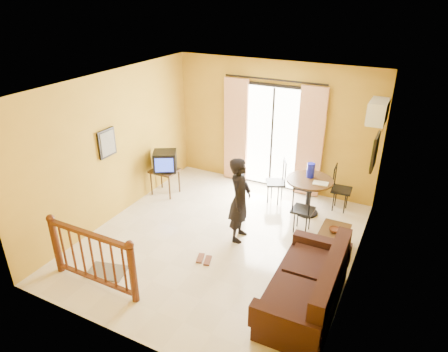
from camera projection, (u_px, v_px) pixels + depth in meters
The scene contains 19 objects.
ground at pixel (220, 240), 7.17m from camera, with size 5.00×5.00×0.00m, color beige.
room_shell at pixel (220, 152), 6.44m from camera, with size 5.00×5.00×5.00m.
balcony_door at pixel (272, 137), 8.62m from camera, with size 2.25×0.14×2.46m.
tv_table at pixel (165, 173), 8.59m from camera, with size 0.56×0.47×0.57m.
television at pixel (165, 161), 8.45m from camera, with size 0.62×0.60×0.43m.
picture_left at pixel (107, 143), 7.25m from camera, with size 0.05×0.42×0.52m.
dining_table at pixel (309, 187), 7.78m from camera, with size 0.90×0.90×0.75m.
water_jug at pixel (311, 170), 7.75m from camera, with size 0.15×0.15×0.29m, color #1217AE.
serving_tray at pixel (321, 183), 7.53m from camera, with size 0.28×0.18×0.02m, color beige.
dining_chairs at pixel (304, 213), 8.02m from camera, with size 1.78×1.53×0.95m.
air_conditioner at pixel (378, 112), 6.96m from camera, with size 0.31×0.60×0.40m.
botanical_print at pixel (375, 152), 6.60m from camera, with size 0.05×0.50×0.60m.
coffee_table at pixel (333, 239), 6.77m from camera, with size 0.47×0.84×0.37m.
bowl at pixel (334, 230), 6.75m from camera, with size 0.18×0.18×0.06m, color #572D1E.
sofa at pixel (309, 289), 5.52m from camera, with size 0.91×1.92×0.91m.
standing_person at pixel (240, 200), 6.92m from camera, with size 0.57×0.37×1.56m, color black.
stair_balustrade at pixel (92, 254), 5.87m from camera, with size 1.63×0.13×1.04m.
doormat at pixel (107, 271), 6.37m from camera, with size 0.60×0.40×0.02m, color #60594D.
sandals at pixel (204, 259), 6.65m from camera, with size 0.31×0.27×0.03m.
Camera 1 is at (2.76, -5.30, 4.13)m, focal length 32.00 mm.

